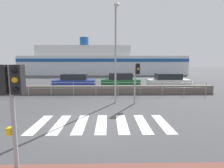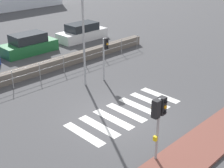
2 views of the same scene
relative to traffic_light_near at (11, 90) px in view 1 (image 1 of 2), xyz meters
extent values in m
plane|color=#424244|center=(1.25, 3.31, -2.05)|extent=(160.00, 160.00, 0.00)
cube|color=silver|center=(-0.75, 3.31, -2.05)|extent=(0.45, 2.40, 0.01)
cube|color=silver|center=(0.15, 3.31, -2.05)|extent=(0.45, 2.40, 0.01)
cube|color=silver|center=(1.05, 3.31, -2.05)|extent=(0.45, 2.40, 0.01)
cube|color=silver|center=(1.95, 3.31, -2.05)|extent=(0.45, 2.40, 0.01)
cube|color=silver|center=(2.85, 3.31, -2.05)|extent=(0.45, 2.40, 0.01)
cube|color=silver|center=(3.75, 3.31, -2.05)|extent=(0.45, 2.40, 0.01)
cube|color=silver|center=(4.65, 3.31, -2.05)|extent=(0.45, 2.40, 0.01)
cube|color=#6B6056|center=(1.25, 10.62, -1.72)|extent=(19.79, 0.55, 0.67)
cylinder|color=#9EA0A3|center=(1.25, 9.74, -1.00)|extent=(17.81, 0.03, 0.03)
cylinder|color=#9EA0A3|center=(1.25, 9.74, -1.44)|extent=(17.81, 0.03, 0.03)
cylinder|color=#9EA0A3|center=(-5.87, 9.74, -1.50)|extent=(0.04, 0.04, 1.11)
cylinder|color=#9EA0A3|center=(-4.09, 9.74, -1.50)|extent=(0.04, 0.04, 1.11)
cylinder|color=#9EA0A3|center=(-2.31, 9.74, -1.50)|extent=(0.04, 0.04, 1.11)
cylinder|color=#9EA0A3|center=(-0.53, 9.74, -1.50)|extent=(0.04, 0.04, 1.11)
cylinder|color=#9EA0A3|center=(1.25, 9.74, -1.50)|extent=(0.04, 0.04, 1.11)
cylinder|color=#9EA0A3|center=(3.03, 9.74, -1.50)|extent=(0.04, 0.04, 1.11)
cylinder|color=#9EA0A3|center=(4.81, 9.74, -1.50)|extent=(0.04, 0.04, 1.11)
cylinder|color=#9EA0A3|center=(6.59, 9.74, -1.50)|extent=(0.04, 0.04, 1.11)
cylinder|color=#9EA0A3|center=(8.37, 9.74, -1.50)|extent=(0.04, 0.04, 1.11)
cylinder|color=#9EA0A3|center=(10.15, 9.74, -1.50)|extent=(0.04, 0.04, 1.11)
cylinder|color=#9EA0A3|center=(0.00, 0.00, -0.74)|extent=(0.10, 0.10, 2.63)
cube|color=black|center=(-0.17, 0.00, 0.24)|extent=(0.24, 0.24, 0.68)
sphere|color=black|center=(-0.17, 0.14, 0.45)|extent=(0.13, 0.13, 0.13)
sphere|color=orange|center=(-0.17, 0.14, 0.24)|extent=(0.13, 0.13, 0.13)
sphere|color=black|center=(-0.17, 0.14, 0.03)|extent=(0.13, 0.13, 0.13)
cube|color=black|center=(0.17, 0.00, 0.24)|extent=(0.24, 0.24, 0.68)
sphere|color=black|center=(0.17, -0.14, 0.45)|extent=(0.13, 0.13, 0.13)
sphere|color=orange|center=(0.17, -0.14, 0.24)|extent=(0.13, 0.13, 0.13)
sphere|color=black|center=(0.17, -0.14, 0.03)|extent=(0.13, 0.13, 0.13)
cube|color=yellow|center=(-0.11, 0.00, -1.00)|extent=(0.10, 0.14, 0.18)
cylinder|color=#9EA0A3|center=(3.95, 6.99, -0.76)|extent=(0.10, 0.10, 2.59)
cube|color=black|center=(4.12, 6.99, 0.19)|extent=(0.24, 0.24, 0.68)
sphere|color=black|center=(4.12, 6.85, 0.41)|extent=(0.13, 0.13, 0.13)
sphere|color=orange|center=(4.12, 6.85, 0.19)|extent=(0.13, 0.13, 0.13)
sphere|color=black|center=(4.12, 6.85, -0.02)|extent=(0.13, 0.13, 0.13)
cylinder|color=#9EA0A3|center=(2.72, 7.27, 0.98)|extent=(0.12, 0.12, 6.07)
cylinder|color=#9EA0A3|center=(2.72, 6.73, 3.87)|extent=(0.07, 1.08, 0.07)
ellipsoid|color=silver|center=(2.72, 6.19, 3.82)|extent=(0.32, 0.42, 0.19)
cube|color=silver|center=(1.25, 33.41, -0.14)|extent=(33.85, 6.18, 3.83)
cube|color=white|center=(-2.81, 33.41, 2.84)|extent=(18.96, 4.94, 2.11)
cube|color=#194C99|center=(1.25, 30.30, 0.94)|extent=(33.85, 0.08, 0.61)
cylinder|color=#194C99|center=(-2.81, 33.41, 4.79)|extent=(1.80, 1.80, 1.80)
cube|color=#233D9E|center=(-1.40, 14.76, -1.67)|extent=(4.42, 1.74, 0.77)
cube|color=#1E2328|center=(-1.40, 14.76, -0.97)|extent=(2.65, 1.53, 0.63)
cube|color=#1E6633|center=(3.55, 14.76, -1.64)|extent=(4.14, 1.78, 0.82)
cube|color=#1E2328|center=(3.55, 14.76, -0.89)|extent=(2.48, 1.57, 0.67)
cube|color=silver|center=(8.76, 14.76, -1.66)|extent=(4.40, 1.75, 0.79)
cube|color=#1E2328|center=(8.76, 14.76, -0.94)|extent=(2.64, 1.54, 0.64)
camera|label=1|loc=(2.26, -4.04, 0.65)|focal=28.00mm
camera|label=2|loc=(-7.92, -5.64, 5.41)|focal=50.00mm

